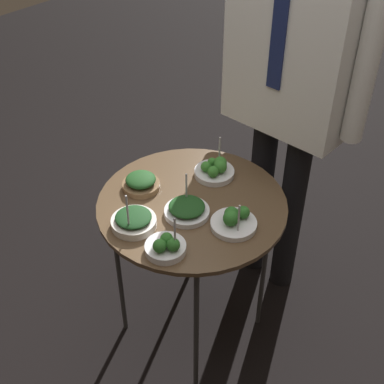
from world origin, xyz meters
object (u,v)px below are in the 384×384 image
serving_cart (192,212)px  bowl_broccoli_near_rim (166,246)px  bowl_broccoli_front_center (215,170)px  bowl_spinach_mid_left (134,221)px  waiter_figure (292,68)px  bowl_spinach_front_right (187,209)px  bowl_spinach_front_left (141,183)px  bowl_broccoli_far_rim (234,220)px

serving_cart → bowl_broccoli_near_rim: bearing=-66.6°
bowl_broccoli_front_center → bowl_spinach_mid_left: (-0.02, -0.42, -0.00)m
bowl_broccoli_front_center → waiter_figure: waiter_figure is taller
bowl_spinach_mid_left → waiter_figure: 0.83m
bowl_broccoli_front_center → bowl_broccoli_near_rim: size_ratio=0.97×
bowl_spinach_front_right → bowl_broccoli_near_rim: bearing=-67.5°
bowl_broccoli_near_rim → bowl_spinach_front_left: (-0.31, 0.18, -0.00)m
bowl_broccoli_front_center → bowl_broccoli_far_rim: (0.24, -0.18, -0.00)m
bowl_spinach_front_left → waiter_figure: (0.26, 0.57, 0.35)m
serving_cart → bowl_broccoli_near_rim: (0.11, -0.25, 0.08)m
bowl_broccoli_front_center → bowl_broccoli_far_rim: bearing=-37.0°
bowl_spinach_front_left → bowl_broccoli_far_rim: bowl_broccoli_far_rim is taller
serving_cart → bowl_spinach_mid_left: bowl_spinach_mid_left is taller
bowl_broccoli_front_center → bowl_spinach_mid_left: 0.42m
bowl_spinach_front_right → bowl_spinach_mid_left: bowl_spinach_mid_left is taller
serving_cart → waiter_figure: size_ratio=0.42×
bowl_spinach_front_left → waiter_figure: bearing=65.4°
bowl_broccoli_far_rim → bowl_spinach_mid_left: (-0.26, -0.24, -0.00)m
bowl_spinach_front_right → bowl_spinach_mid_left: (-0.10, -0.17, 0.00)m
serving_cart → bowl_broccoli_front_center: bowl_broccoli_front_center is taller
waiter_figure → bowl_broccoli_near_rim: bearing=-86.1°
bowl_spinach_front_right → bowl_broccoli_far_rim: 0.18m
bowl_broccoli_front_center → bowl_broccoli_near_rim: 0.46m
bowl_broccoli_near_rim → bowl_spinach_front_left: bowl_broccoli_near_rim is taller
bowl_spinach_front_right → bowl_broccoli_front_center: bearing=106.7°
serving_cart → bowl_broccoli_near_rim: 0.28m
bowl_spinach_front_right → bowl_spinach_mid_left: bearing=-119.3°
bowl_spinach_front_right → bowl_spinach_front_left: (-0.23, -0.00, 0.00)m
bowl_broccoli_near_rim → bowl_spinach_front_left: 0.36m
bowl_broccoli_front_center → bowl_spinach_mid_left: size_ratio=0.92×
bowl_broccoli_front_center → bowl_spinach_front_left: size_ratio=1.09×
bowl_broccoli_far_rim → bowl_spinach_front_right: bearing=-158.6°
serving_cart → bowl_broccoli_far_rim: size_ratio=4.42×
bowl_spinach_mid_left → bowl_spinach_front_right: bearing=60.7°
serving_cart → bowl_broccoli_front_center: 0.21m
bowl_broccoli_near_rim → bowl_broccoli_far_rim: bearing=70.9°
bowl_broccoli_far_rim → bowl_spinach_mid_left: bowl_spinach_mid_left is taller
serving_cart → bowl_broccoli_far_rim: bearing=1.2°
bowl_broccoli_front_center → bowl_spinach_front_right: bearing=-73.3°
bowl_broccoli_far_rim → bowl_broccoli_front_center: bearing=143.0°
bowl_broccoli_front_center → bowl_spinach_mid_left: bearing=-93.0°
bowl_spinach_front_right → bowl_spinach_front_left: bowl_spinach_front_right is taller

